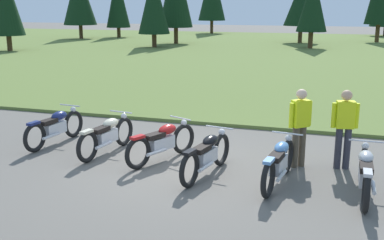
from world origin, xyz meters
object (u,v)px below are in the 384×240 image
Objects in this scene: motorcycle_sky_blue at (279,162)px; rider_in_hivis_vest at (300,123)px; motorcycle_silver at (365,173)px; rider_with_back_turned at (344,125)px; motorcycle_red at (162,142)px; motorcycle_cream at (107,135)px; motorcycle_navy at (55,127)px; motorcycle_black at (207,154)px.

rider_in_hivis_vest reaches higher than motorcycle_sky_blue.
rider_in_hivis_vest is at bearing 135.80° from motorcycle_silver.
rider_in_hivis_vest is 1.00× the size of rider_with_back_turned.
motorcycle_red is 4.21m from motorcycle_silver.
rider_in_hivis_vest reaches higher than motorcycle_red.
motorcycle_cream is at bearing 175.27° from motorcycle_red.
rider_with_back_turned is (0.88, 0.16, 0.00)m from rider_in_hivis_vest.
motorcycle_red is 1.18× the size of rider_in_hivis_vest.
motorcycle_silver is 1.84m from rider_in_hivis_vest.
motorcycle_navy is at bearing 171.10° from motorcycle_silver.
motorcycle_sky_blue is at bearing -10.29° from motorcycle_cream.
rider_with_back_turned is at bearing 10.54° from rider_in_hivis_vest.
motorcycle_black is at bearing -25.94° from motorcycle_red.
rider_in_hivis_vest reaches higher than motorcycle_navy.
motorcycle_silver is (4.15, -0.72, 0.00)m from motorcycle_red.
motorcycle_navy is 2.99m from motorcycle_red.
rider_with_back_turned reaches higher than motorcycle_silver.
rider_with_back_turned is (6.72, 0.29, 0.51)m from motorcycle_navy.
rider_in_hivis_vest is (5.84, 0.12, 0.51)m from motorcycle_navy.
rider_in_hivis_vest is at bearing 1.19° from motorcycle_navy.
motorcycle_silver is (5.55, -0.84, 0.00)m from motorcycle_cream.
motorcycle_navy is at bearing 172.44° from motorcycle_red.
rider_with_back_turned is (2.59, 1.25, 0.51)m from motorcycle_black.
motorcycle_silver is at bearing -4.02° from motorcycle_sky_blue.
motorcycle_navy and motorcycle_red have the same top height.
rider_with_back_turned is at bearing 10.23° from motorcycle_red.
motorcycle_navy is 1.00× the size of motorcycle_sky_blue.
motorcycle_black is 1.44m from motorcycle_sky_blue.
motorcycle_red is 2.97m from rider_in_hivis_vest.
motorcycle_silver is (2.97, -0.15, 0.00)m from motorcycle_black.
motorcycle_cream is 1.25× the size of rider_in_hivis_vest.
rider_with_back_turned is at bearing 25.77° from motorcycle_black.
rider_in_hivis_vest is at bearing 76.57° from motorcycle_sky_blue.
motorcycle_sky_blue is at bearing -1.67° from motorcycle_black.
motorcycle_sky_blue is at bearing -10.23° from motorcycle_navy.
motorcycle_red is at bearing -169.77° from rider_with_back_turned.
rider_in_hivis_vest is (4.28, 0.40, 0.51)m from motorcycle_cream.
motorcycle_cream is at bearing 165.08° from motorcycle_black.
motorcycle_navy is 1.01× the size of motorcycle_black.
motorcycle_cream and motorcycle_black have the same top height.
motorcycle_silver is at bearing -9.86° from motorcycle_red.
motorcycle_cream is 1.00× the size of motorcycle_silver.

